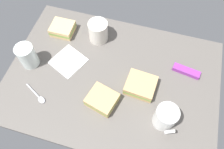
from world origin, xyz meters
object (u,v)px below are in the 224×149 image
sandwich_side (141,85)px  snack_bar (186,71)px  coffee_mug_milky (98,31)px  glass_of_milk (28,57)px  sandwich_main (102,100)px  paper_napkin (68,61)px  sandwich_extra (63,29)px  coffee_mug_black (165,117)px  spoon (38,96)px

sandwich_side → snack_bar: size_ratio=1.08×
coffee_mug_milky → glass_of_milk: size_ratio=1.04×
glass_of_milk → sandwich_main: bearing=-14.1°
paper_napkin → sandwich_extra: bearing=119.3°
coffee_mug_black → coffee_mug_milky: size_ratio=0.94×
sandwich_extra → spoon: 34.77cm
spoon → coffee_mug_black: bearing=4.5°
sandwich_side → paper_napkin: bearing=173.4°
coffee_mug_black → coffee_mug_milky: bearing=138.8°
sandwich_main → sandwich_side: same height
snack_bar → sandwich_main: bearing=-133.9°
sandwich_extra → snack_bar: sandwich_extra is taller
glass_of_milk → snack_bar: size_ratio=0.92×
sandwich_extra → glass_of_milk: 21.71cm
sandwich_main → spoon: size_ratio=1.17×
coffee_mug_milky → snack_bar: 42.84cm
coffee_mug_milky → sandwich_main: coffee_mug_milky is taller
glass_of_milk → coffee_mug_milky: bearing=40.9°
spoon → paper_napkin: (5.44, 19.42, -0.23)cm
sandwich_main → glass_of_milk: size_ratio=1.22×
coffee_mug_black → glass_of_milk: bearing=170.5°
sandwich_main → spoon: 26.44cm
coffee_mug_milky → sandwich_main: (11.24, -30.42, -2.96)cm
coffee_mug_black → paper_napkin: size_ratio=0.81×
sandwich_main → spoon: sandwich_main is taller
sandwich_side → glass_of_milk: 49.38cm
sandwich_main → paper_napkin: (-20.41, 14.21, -2.05)cm
coffee_mug_black → sandwich_main: bearing=177.3°
spoon → snack_bar: (56.64, 28.37, 0.62)cm
sandwich_main → sandwich_side: 16.85cm
snack_bar → glass_of_milk: bearing=-158.9°
coffee_mug_black → coffee_mug_milky: (-36.09, 31.61, -0.02)cm
coffee_mug_milky → snack_bar: coffee_mug_milky is taller
snack_bar → spoon: bearing=-144.2°
coffee_mug_black → glass_of_milk: 61.68cm
sandwich_extra → snack_bar: size_ratio=0.90×
glass_of_milk → coffee_mug_black: bearing=-9.5°
coffee_mug_milky → paper_napkin: bearing=-119.5°
sandwich_main → glass_of_milk: (-35.98, 9.01, 2.59)cm
sandwich_extra → sandwich_side: bearing=-24.3°
sandwich_side → glass_of_milk: bearing=-178.5°
snack_bar → sandwich_extra: bearing=-176.8°
coffee_mug_milky → glass_of_milk: glass_of_milk is taller
spoon → snack_bar: bearing=26.6°
coffee_mug_black → sandwich_main: 25.06cm
coffee_mug_black → paper_napkin: coffee_mug_black is taller
coffee_mug_milky → sandwich_extra: (-17.70, -1.04, -2.96)cm
snack_bar → paper_napkin: 51.98cm
sandwich_extra → paper_napkin: size_ratio=0.81×
sandwich_extra → snack_bar: (59.72, -6.21, -1.20)cm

